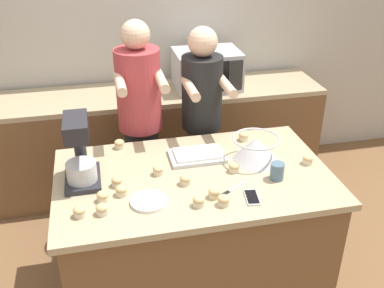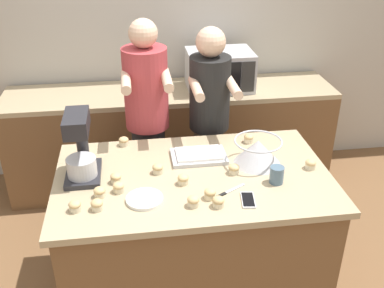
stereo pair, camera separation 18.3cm
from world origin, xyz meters
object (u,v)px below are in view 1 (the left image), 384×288
Objects in this scene: knife at (231,190)px; cupcake_1 at (117,181)px; cell_phone at (252,197)px; cupcake_0 at (308,159)px; person_left at (141,129)px; cupcake_10 at (224,200)px; small_plate at (149,201)px; cupcake_9 at (121,190)px; drinking_glass at (277,171)px; cupcake_11 at (79,211)px; cupcake_3 at (185,180)px; microwave_oven at (207,69)px; cupcake_7 at (158,170)px; cupcake_12 at (103,196)px; mixing_bowl at (256,149)px; person_right at (202,126)px; cupcake_4 at (234,167)px; cupcake_2 at (102,209)px; cupcake_8 at (244,136)px; cupcake_13 at (214,193)px; cupcake_5 at (199,201)px; baking_tray at (197,155)px; stand_mixer at (80,154)px.

cupcake_1 is (-0.61, 0.19, 0.03)m from knife.
cell_phone is 0.13m from knife.
cell_phone is at bearing -148.95° from cupcake_0.
person_left is 25.57× the size of cupcake_10.
person_left is at bearing 85.76° from small_plate.
knife is at bearing -8.81° from cupcake_9.
knife is (-0.30, -0.06, -0.05)m from drinking_glass.
cupcake_1 is at bearing 150.04° from cupcake_10.
cell_phone is 2.36× the size of cupcake_11.
cupcake_3 is (-0.32, 0.21, 0.02)m from cell_phone.
microwave_oven is at bearing 57.33° from cupcake_1.
cupcake_7 is at bearing 35.93° from cupcake_9.
cupcake_9 is at bearing 18.63° from cupcake_12.
microwave_oven is at bearing 89.57° from mixing_bowl.
cupcake_12 is at bearing 169.17° from cell_phone.
cupcake_9 is (-0.65, -0.81, 0.07)m from person_right.
cell_phone is 2.36× the size of cupcake_4.
cupcake_2 is 1.15m from cupcake_8.
drinking_glass reaches higher than cupcake_10.
cupcake_3 is 0.21m from cupcake_13.
cupcake_0 reaches higher than knife.
cupcake_5 is (-0.45, -0.39, -0.05)m from mixing_bowl.
cupcake_9 is at bearing 171.19° from knife.
microwave_oven is 8.42× the size of cupcake_2.
drinking_glass is (0.05, -0.23, -0.03)m from mixing_bowl.
baking_tray is 0.31m from cupcake_3.
small_plate is at bearing 164.14° from cupcake_10.
knife is 0.23m from cupcake_5.
mixing_bowl is 4.56× the size of cupcake_7.
microwave_oven is 1.71m from cupcake_5.
cupcake_3 is 0.61m from cupcake_11.
cupcake_9 is (0.21, -0.19, -0.15)m from stand_mixer.
person_right is 24.51× the size of cupcake_2.
cupcake_4 is 0.68m from cupcake_9.
stand_mixer is 6.24× the size of cupcake_11.
cupcake_2 is at bearing -121.06° from microwave_oven.
cupcake_8 is 1.00× the size of cupcake_9.
small_plate is (-0.52, -0.92, 0.05)m from person_right.
baking_tray is 5.31× the size of cupcake_9.
small_plate is at bearing -141.66° from cupcake_8.
small_plate is 3.12× the size of cupcake_5.
stand_mixer is at bearing -123.37° from person_left.
cupcake_2 is 1.00× the size of cupcake_8.
cupcake_1 is at bearing -157.71° from baking_tray.
person_right is at bearing 120.82° from cupcake_8.
cupcake_2 is at bearing 177.38° from cell_phone.
small_plate is at bearing -119.40° from person_right.
stand_mixer is at bearing 160.42° from knife.
cupcake_10 is at bearing -5.20° from cupcake_11.
cupcake_4 is 1.00× the size of cupcake_8.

